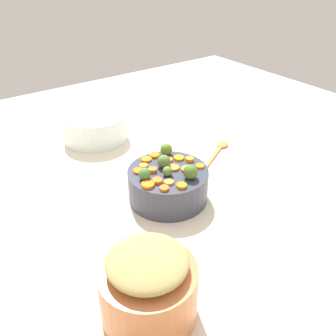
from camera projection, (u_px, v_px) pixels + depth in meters
The scene contains 27 objects.
tabletop at pixel (189, 198), 1.15m from camera, with size 2.40×2.40×0.02m, color beige.
serving_bowl_carrots at pixel (168, 185), 1.11m from camera, with size 0.24×0.24×0.10m, color #363B4B.
metal_pot at pixel (149, 292), 0.75m from camera, with size 0.20×0.20×0.13m, color #CB7342.
stuffing_mound at pixel (147, 262), 0.71m from camera, with size 0.16×0.16×0.04m, color tan.
carrot_slice_0 at pixel (187, 170), 1.09m from camera, with size 0.04×0.04×0.01m, color orange.
carrot_slice_1 at pixel (168, 160), 1.14m from camera, with size 0.03×0.03×0.01m, color orange.
carrot_slice_2 at pixel (157, 181), 1.04m from camera, with size 0.03×0.03×0.01m, color orange.
carrot_slice_3 at pixel (146, 159), 1.14m from camera, with size 0.03×0.03×0.01m, color orange.
carrot_slice_4 at pixel (164, 188), 1.00m from camera, with size 0.03×0.03×0.01m, color orange.
carrot_slice_5 at pixel (153, 170), 1.08m from camera, with size 0.03×0.03×0.01m, color orange.
carrot_slice_6 at pixel (139, 171), 1.08m from camera, with size 0.03×0.03×0.01m, color orange.
carrot_slice_7 at pixel (190, 159), 1.14m from camera, with size 0.03×0.03×0.01m, color orange.
carrot_slice_8 at pixel (147, 184), 1.02m from camera, with size 0.04×0.04×0.01m, color orange.
carrot_slice_9 at pixel (155, 155), 1.16m from camera, with size 0.03×0.03×0.01m, color orange.
carrot_slice_10 at pixel (182, 186), 1.02m from camera, with size 0.03×0.03×0.01m, color orange.
carrot_slice_11 at pixel (144, 166), 1.11m from camera, with size 0.03×0.03×0.01m, color orange.
carrot_slice_12 at pixel (169, 182), 1.03m from camera, with size 0.03×0.03×0.01m, color orange.
carrot_slice_13 at pixel (200, 166), 1.11m from camera, with size 0.03×0.03×0.01m, color orange.
carrot_slice_14 at pixel (179, 158), 1.15m from camera, with size 0.03×0.03×0.01m, color orange.
carrot_slice_15 at pixel (174, 168), 1.10m from camera, with size 0.03×0.03×0.01m, color orange.
brussels_sprout_0 at pixel (166, 149), 1.16m from camera, with size 0.04×0.04×0.04m, color #538325.
brussels_sprout_1 at pixel (191, 172), 1.04m from camera, with size 0.04×0.04×0.04m, color #4A7028.
brussels_sprout_2 at pixel (168, 171), 1.06m from camera, with size 0.03×0.03×0.03m, color #5A833A.
brussels_sprout_3 at pixel (145, 174), 1.04m from camera, with size 0.04×0.04×0.04m, color #457D3D.
brussels_sprout_4 at pixel (164, 161), 1.10m from camera, with size 0.04×0.04×0.04m, color #57733C.
wooden_spoon at pixel (218, 150), 1.39m from camera, with size 0.15×0.25×0.01m.
casserole_dish at pixel (95, 126), 1.46m from camera, with size 0.25×0.25×0.11m, color white.
Camera 1 is at (0.71, -0.60, 0.70)m, focal length 39.24 mm.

